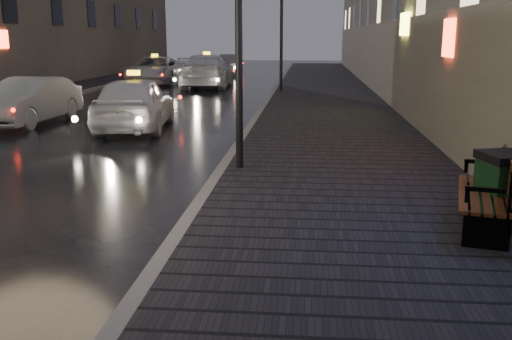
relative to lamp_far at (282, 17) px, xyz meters
The scene contains 12 objects.
sidewalk 4.11m from the lamp_far, 26.00° to the right, with size 4.60×58.00×0.15m, color black.
curb 3.57m from the lamp_far, 109.29° to the right, with size 0.20×58.00×0.15m, color slate.
sidewalk_far 11.13m from the lamp_far, behind, with size 2.40×58.00×0.15m, color black.
curb_far 9.91m from the lamp_far, behind, with size 0.20×58.00×0.15m, color slate.
lamp_far is the anchor object (origin of this frame).
bench 19.86m from the lamp_far, 79.07° to the right, with size 1.11×2.03×0.98m.
trash_bin 19.74m from the lamp_far, 78.33° to the right, with size 0.79×0.79×0.99m.
taxi_near 11.68m from the lamp_far, 108.79° to the right, with size 1.83×4.56×1.55m, color silver.
car_left_mid 12.62m from the lamp_far, 125.91° to the right, with size 1.48×4.25×1.40m, color #96979D.
taxi_mid 5.71m from the lamp_far, 142.66° to the left, with size 2.40×5.89×1.71m, color white.
taxi_far 9.23m from the lamp_far, 145.86° to the left, with size 2.54×5.50×1.53m, color silver.
car_far 14.31m from the lamp_far, 108.23° to the left, with size 1.82×4.53×1.54m, color #9999A0.
Camera 1 is at (3.16, -4.73, 2.64)m, focal length 40.00 mm.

